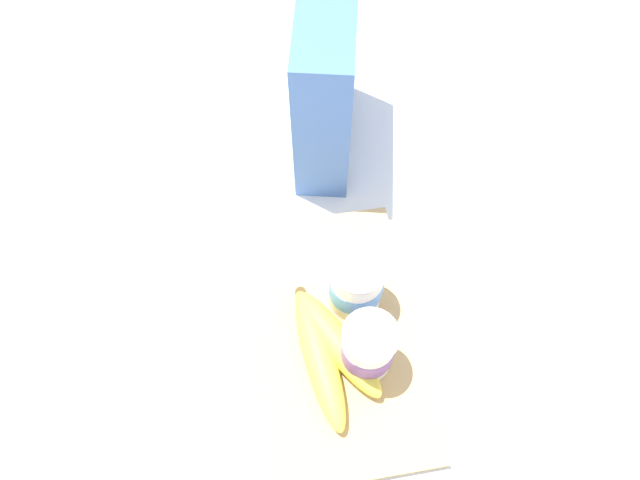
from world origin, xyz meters
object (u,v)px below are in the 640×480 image
object	(u,v)px
yogurt_cup_back	(368,348)
banana_bunch	(330,350)
cutting_board	(334,337)
yogurt_cup_front	(356,284)
cereal_box	(326,81)

from	to	relation	value
yogurt_cup_back	banana_bunch	world-z (taller)	yogurt_cup_back
cutting_board	banana_bunch	distance (m)	0.03
yogurt_cup_front	yogurt_cup_back	distance (m)	0.08
cereal_box	banana_bunch	xyz separation A→B (m)	(0.34, -0.05, -0.09)
cutting_board	banana_bunch	world-z (taller)	banana_bunch
cutting_board	banana_bunch	xyz separation A→B (m)	(0.02, -0.01, 0.02)
yogurt_cup_front	banana_bunch	world-z (taller)	yogurt_cup_front
cutting_board	yogurt_cup_back	bearing A→B (deg)	40.20
cutting_board	cereal_box	xyz separation A→B (m)	(-0.32, 0.04, 0.12)
cereal_box	yogurt_cup_back	world-z (taller)	cereal_box
yogurt_cup_front	cutting_board	bearing A→B (deg)	-36.79
yogurt_cup_back	banana_bunch	distance (m)	0.05
cereal_box	yogurt_cup_back	bearing A→B (deg)	-168.71
cereal_box	banana_bunch	distance (m)	0.36
cutting_board	cereal_box	world-z (taller)	cereal_box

